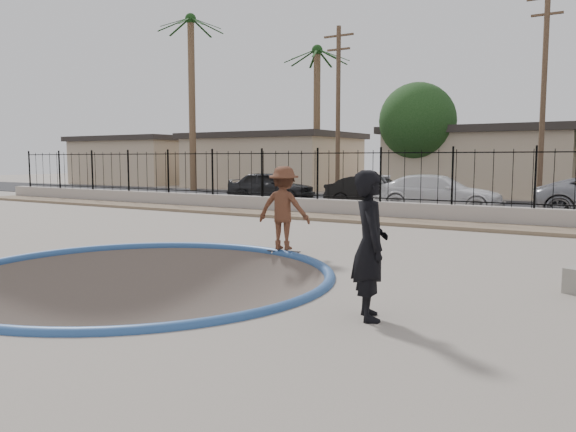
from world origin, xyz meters
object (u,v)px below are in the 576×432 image
(skater, at_px, (284,212))
(car_a, at_px, (271,186))
(skateboard, at_px, (284,251))
(car_c, at_px, (438,193))
(videographer, at_px, (370,245))
(car_b, at_px, (374,192))

(skater, height_order, car_a, skater)
(skater, relative_size, skateboard, 2.42)
(skateboard, height_order, car_c, car_c)
(videographer, distance_m, car_c, 15.17)
(skater, height_order, car_b, skater)
(skateboard, distance_m, car_b, 11.74)
(skater, bearing_deg, car_a, -66.24)
(skateboard, height_order, videographer, videographer)
(skater, relative_size, car_b, 0.45)
(skateboard, bearing_deg, car_a, 118.54)
(skater, bearing_deg, skateboard, 169.42)
(car_b, bearing_deg, videographer, -158.90)
(skateboard, bearing_deg, videographer, -51.33)
(car_b, bearing_deg, car_c, -98.81)
(car_a, xyz_separation_m, car_c, (8.51, -1.18, -0.01))
(skater, distance_m, car_a, 14.82)
(car_c, bearing_deg, car_b, 77.57)
(skateboard, height_order, car_a, car_a)
(skateboard, xyz_separation_m, car_b, (-2.63, 11.42, 0.66))
(videographer, xyz_separation_m, car_b, (-6.28, 15.13, -0.27))
(skateboard, relative_size, car_c, 0.15)
(skateboard, bearing_deg, car_c, 83.40)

